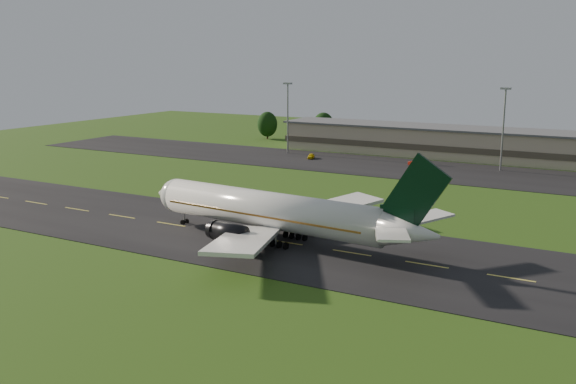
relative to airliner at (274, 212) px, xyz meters
The scene contains 9 objects.
ground 13.69m from the airliner, ahead, with size 360.00×360.00×0.00m, color #1F4110.
taxiway 13.67m from the airliner, ahead, with size 220.00×30.00×0.10m, color black.
apron 73.35m from the airliner, 79.87° to the left, with size 260.00×30.00×0.10m, color black.
airliner is the anchor object (origin of this frame).
terminal 98.16m from the airliner, 78.68° to the left, with size 145.00×16.00×8.40m.
light_mast_west 90.83m from the airliner, 117.75° to the left, with size 2.40×1.20×20.35m.
light_mast_centre 82.43m from the airliner, 77.42° to the left, with size 2.40×1.20×20.35m.
service_vehicle_a 80.64m from the airliner, 113.00° to the left, with size 1.62×4.02×1.37m, color #DDBF0D.
service_vehicle_b 76.34m from the airliner, 91.83° to the left, with size 1.40×4.03×1.33m, color maroon.
Camera 1 is at (34.76, -81.48, 27.77)m, focal length 40.00 mm.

